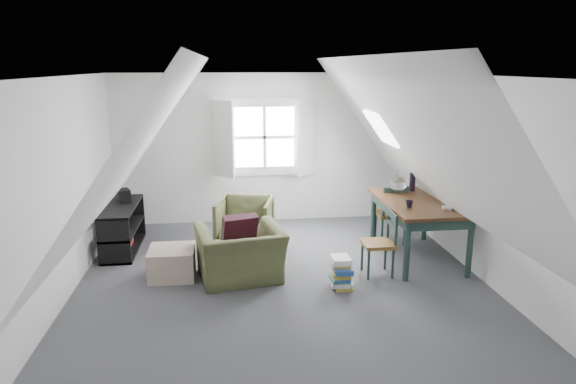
{
  "coord_description": "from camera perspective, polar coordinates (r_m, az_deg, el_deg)",
  "views": [
    {
      "loc": [
        -0.64,
        -5.78,
        2.63
      ],
      "look_at": [
        0.14,
        0.6,
        1.03
      ],
      "focal_mm": 32.0,
      "sensor_mm": 36.0,
      "label": 1
    }
  ],
  "objects": [
    {
      "name": "floor",
      "position": [
        6.38,
        -0.58,
        -10.34
      ],
      "size": [
        5.5,
        5.5,
        0.0
      ],
      "primitive_type": "plane",
      "color": "#444549",
      "rests_on": "ground"
    },
    {
      "name": "ceiling",
      "position": [
        5.81,
        -0.64,
        12.73
      ],
      "size": [
        5.5,
        5.5,
        0.0
      ],
      "primitive_type": "plane",
      "rotation": [
        3.14,
        0.0,
        0.0
      ],
      "color": "white",
      "rests_on": "wall_back"
    },
    {
      "name": "wall_back",
      "position": [
        8.66,
        -2.63,
        4.82
      ],
      "size": [
        5.0,
        0.0,
        5.0
      ],
      "primitive_type": "plane",
      "rotation": [
        1.57,
        0.0,
        0.0
      ],
      "color": "silver",
      "rests_on": "ground"
    },
    {
      "name": "wall_front",
      "position": [
        3.39,
        4.63,
        -10.06
      ],
      "size": [
        5.0,
        0.0,
        5.0
      ],
      "primitive_type": "plane",
      "rotation": [
        -1.57,
        0.0,
        0.0
      ],
      "color": "silver",
      "rests_on": "ground"
    },
    {
      "name": "wall_left",
      "position": [
        6.22,
        -24.14,
        -0.05
      ],
      "size": [
        0.0,
        5.5,
        5.5
      ],
      "primitive_type": "plane",
      "rotation": [
        1.57,
        0.0,
        1.57
      ],
      "color": "silver",
      "rests_on": "ground"
    },
    {
      "name": "wall_right",
      "position": [
        6.72,
        21.1,
        1.2
      ],
      "size": [
        0.0,
        5.5,
        5.5
      ],
      "primitive_type": "plane",
      "rotation": [
        1.57,
        0.0,
        -1.57
      ],
      "color": "silver",
      "rests_on": "ground"
    },
    {
      "name": "slope_left",
      "position": [
        5.91,
        -15.79,
        5.17
      ],
      "size": [
        3.19,
        5.5,
        4.48
      ],
      "primitive_type": "plane",
      "rotation": [
        0.0,
        2.19,
        0.0
      ],
      "color": "white",
      "rests_on": "wall_left"
    },
    {
      "name": "slope_right",
      "position": [
        6.24,
        13.75,
        5.73
      ],
      "size": [
        3.19,
        5.5,
        4.48
      ],
      "primitive_type": "plane",
      "rotation": [
        0.0,
        -2.19,
        0.0
      ],
      "color": "white",
      "rests_on": "wall_right"
    },
    {
      "name": "dormer_window",
      "position": [
        8.56,
        -2.61,
        6.06
      ],
      "size": [
        1.71,
        0.35,
        1.3
      ],
      "color": "white",
      "rests_on": "wall_back"
    },
    {
      "name": "skylight",
      "position": [
        7.46,
        10.25,
        6.97
      ],
      "size": [
        0.35,
        0.75,
        0.47
      ],
      "primitive_type": "cube",
      "rotation": [
        0.0,
        0.95,
        0.0
      ],
      "color": "white",
      "rests_on": "slope_right"
    },
    {
      "name": "armchair_near",
      "position": [
        6.59,
        -5.27,
        -9.58
      ],
      "size": [
        1.17,
        1.07,
        0.67
      ],
      "primitive_type": "imported",
      "rotation": [
        0.0,
        0.0,
        3.32
      ],
      "color": "#474B2B",
      "rests_on": "floor"
    },
    {
      "name": "armchair_far",
      "position": [
        7.72,
        -4.77,
        -5.95
      ],
      "size": [
        0.94,
        0.95,
        0.73
      ],
      "primitive_type": "imported",
      "rotation": [
        0.0,
        0.0,
        -0.22
      ],
      "color": "#474B2B",
      "rests_on": "floor"
    },
    {
      "name": "throw_pillow",
      "position": [
        6.52,
        -5.43,
        -4.33
      ],
      "size": [
        0.49,
        0.36,
        0.45
      ],
      "primitive_type": "cube",
      "rotation": [
        0.31,
        0.0,
        0.28
      ],
      "color": "#380F1B",
      "rests_on": "armchair_near"
    },
    {
      "name": "ottoman",
      "position": [
        6.72,
        -12.74,
        -7.66
      ],
      "size": [
        0.57,
        0.57,
        0.38
      ],
      "primitive_type": "cube",
      "rotation": [
        0.0,
        0.0,
        -0.01
      ],
      "color": "tan",
      "rests_on": "floor"
    },
    {
      "name": "dining_table",
      "position": [
        7.23,
        14.29,
        -1.77
      ],
      "size": [
        0.99,
        1.65,
        0.83
      ],
      "rotation": [
        0.0,
        0.0,
        -0.08
      ],
      "color": "#371E0D",
      "rests_on": "floor"
    },
    {
      "name": "demijohn",
      "position": [
        7.53,
        12.13,
        0.89
      ],
      "size": [
        0.23,
        0.23,
        0.33
      ],
      "rotation": [
        0.0,
        0.0,
        -0.19
      ],
      "color": "silver",
      "rests_on": "dining_table"
    },
    {
      "name": "vase_twigs",
      "position": [
        7.7,
        13.65,
        1.22
      ],
      "size": [
        0.09,
        0.1,
        0.68
      ],
      "rotation": [
        0.0,
        0.0,
        0.27
      ],
      "color": "black",
      "rests_on": "dining_table"
    },
    {
      "name": "cup",
      "position": [
        6.85,
        13.29,
        -1.65
      ],
      "size": [
        0.12,
        0.12,
        0.09
      ],
      "primitive_type": "imported",
      "rotation": [
        0.0,
        0.0,
        -0.38
      ],
      "color": "black",
      "rests_on": "dining_table"
    },
    {
      "name": "paper_box",
      "position": [
        6.88,
        17.25,
        -1.68
      ],
      "size": [
        0.12,
        0.1,
        0.04
      ],
      "primitive_type": "cube",
      "rotation": [
        0.0,
        0.0,
        -0.22
      ],
      "color": "white",
      "rests_on": "dining_table"
    },
    {
      "name": "dining_chair_far",
      "position": [
        7.81,
        11.4,
        -2.32
      ],
      "size": [
        0.42,
        0.42,
        0.91
      ],
      "rotation": [
        0.0,
        0.0,
        2.91
      ],
      "color": "brown",
      "rests_on": "floor"
    },
    {
      "name": "dining_chair_near",
      "position": [
        6.65,
        10.23,
        -5.55
      ],
      "size": [
        0.39,
        0.39,
        0.82
      ],
      "rotation": [
        0.0,
        0.0,
        -1.69
      ],
      "color": "brown",
      "rests_on": "floor"
    },
    {
      "name": "media_shelf",
      "position": [
        7.8,
        -17.94,
        -4.09
      ],
      "size": [
        0.43,
        1.3,
        0.66
      ],
      "rotation": [
        0.0,
        0.0,
        -0.07
      ],
      "color": "black",
      "rests_on": "floor"
    },
    {
      "name": "electronics_box",
      "position": [
        7.96,
        -17.8,
        -0.39
      ],
      "size": [
        0.24,
        0.28,
        0.19
      ],
      "primitive_type": "cube",
      "rotation": [
        0.0,
        0.0,
        0.38
      ],
      "color": "black",
      "rests_on": "media_shelf"
    },
    {
      "name": "magazine_stack",
      "position": [
        6.28,
        5.96,
        -8.89
      ],
      "size": [
        0.29,
        0.34,
        0.38
      ],
      "rotation": [
        0.0,
        0.0,
        -0.2
      ],
      "color": "#B29933",
      "rests_on": "floor"
    }
  ]
}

